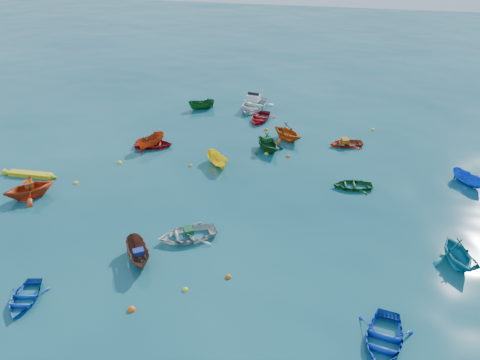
% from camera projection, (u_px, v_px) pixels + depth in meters
% --- Properties ---
extents(ground, '(160.00, 160.00, 0.00)m').
position_uv_depth(ground, '(223.00, 224.00, 29.11)').
color(ground, '#0A3D4C').
rests_on(ground, ground).
extents(dinghy_blue_sw, '(2.54, 3.14, 0.58)m').
position_uv_depth(dinghy_blue_sw, '(25.00, 301.00, 23.37)').
color(dinghy_blue_sw, '#0F49BB').
rests_on(dinghy_blue_sw, ground).
extents(dinghy_white_near, '(4.26, 3.91, 0.72)m').
position_uv_depth(dinghy_white_near, '(187.00, 238.00, 27.91)').
color(dinghy_white_near, beige).
rests_on(dinghy_white_near, ground).
extents(sampan_brown_mid, '(2.58, 3.06, 1.14)m').
position_uv_depth(sampan_brown_mid, '(139.00, 260.00, 26.10)').
color(sampan_brown_mid, brown).
rests_on(sampan_brown_mid, ground).
extents(dinghy_blue_se, '(3.05, 3.87, 0.73)m').
position_uv_depth(dinghy_blue_se, '(383.00, 343.00, 21.09)').
color(dinghy_blue_se, '#0E3EBA').
rests_on(dinghy_blue_se, ground).
extents(dinghy_orange_w, '(4.30, 4.28, 1.71)m').
position_uv_depth(dinghy_orange_w, '(31.00, 197.00, 31.93)').
color(dinghy_orange_w, red).
rests_on(dinghy_orange_w, ground).
extents(sampan_yellow_mid, '(2.58, 2.74, 1.06)m').
position_uv_depth(sampan_yellow_mid, '(218.00, 165.00, 35.95)').
color(sampan_yellow_mid, yellow).
rests_on(sampan_yellow_mid, ground).
extents(dinghy_green_e, '(3.04, 2.38, 0.57)m').
position_uv_depth(dinghy_green_e, '(352.00, 187.00, 33.03)').
color(dinghy_green_e, '#13511D').
rests_on(dinghy_green_e, ground).
extents(dinghy_cyan_se, '(3.22, 3.53, 1.59)m').
position_uv_depth(dinghy_cyan_se, '(455.00, 263.00, 25.94)').
color(dinghy_cyan_se, teal).
rests_on(dinghy_cyan_se, ground).
extents(dinghy_red_nw, '(3.51, 2.83, 0.65)m').
position_uv_depth(dinghy_red_nw, '(154.00, 147.00, 38.74)').
color(dinghy_red_nw, '#A00D11').
rests_on(dinghy_red_nw, ground).
extents(sampan_orange_n, '(2.22, 3.08, 1.12)m').
position_uv_depth(sampan_orange_n, '(152.00, 147.00, 38.78)').
color(sampan_orange_n, '#B93C11').
rests_on(sampan_orange_n, ground).
extents(dinghy_green_n, '(3.93, 3.98, 1.59)m').
position_uv_depth(dinghy_green_n, '(267.00, 150.00, 38.20)').
color(dinghy_green_n, '#11491E').
rests_on(dinghy_green_n, ground).
extents(dinghy_red_ne, '(3.28, 2.77, 0.58)m').
position_uv_depth(dinghy_red_ne, '(346.00, 146.00, 38.98)').
color(dinghy_red_ne, '#B9310F').
rests_on(dinghy_red_ne, ground).
extents(sampan_blue_far, '(2.44, 2.61, 1.00)m').
position_uv_depth(sampan_blue_far, '(467.00, 184.00, 33.45)').
color(sampan_blue_far, blue).
rests_on(sampan_blue_far, ground).
extents(dinghy_red_far, '(2.82, 3.62, 0.69)m').
position_uv_depth(dinghy_red_far, '(260.00, 120.00, 43.71)').
color(dinghy_red_far, '#A10D17').
rests_on(dinghy_red_far, ground).
extents(dinghy_orange_far, '(4.10, 4.02, 1.63)m').
position_uv_depth(dinghy_orange_far, '(287.00, 140.00, 40.00)').
color(dinghy_orange_far, '#BA5011').
rests_on(dinghy_orange_far, ground).
extents(sampan_green_far, '(2.77, 2.19, 1.02)m').
position_uv_depth(sampan_green_far, '(202.00, 109.00, 46.24)').
color(sampan_green_far, '#104616').
rests_on(sampan_green_far, ground).
extents(kayak_yellow, '(4.05, 0.73, 0.41)m').
position_uv_depth(kayak_yellow, '(31.00, 176.00, 34.44)').
color(kayak_yellow, gold).
rests_on(kayak_yellow, ground).
extents(motorboat_white, '(4.07, 5.13, 1.56)m').
position_uv_depth(motorboat_white, '(253.00, 109.00, 46.34)').
color(motorboat_white, silver).
rests_on(motorboat_white, ground).
extents(tarp_green_a, '(0.81, 0.87, 0.34)m').
position_uv_depth(tarp_green_a, '(188.00, 230.00, 27.67)').
color(tarp_green_a, '#134E27').
rests_on(tarp_green_a, dinghy_white_near).
extents(tarp_blue_a, '(0.73, 0.70, 0.28)m').
position_uv_depth(tarp_blue_a, '(139.00, 252.00, 25.63)').
color(tarp_blue_a, navy).
rests_on(tarp_blue_a, sampan_brown_mid).
extents(tarp_orange_a, '(0.89, 0.89, 0.35)m').
position_uv_depth(tarp_orange_a, '(29.00, 184.00, 31.44)').
color(tarp_orange_a, '#B14212').
rests_on(tarp_orange_a, dinghy_orange_w).
extents(tarp_green_b, '(0.88, 0.86, 0.34)m').
position_uv_depth(tarp_green_b, '(267.00, 139.00, 37.79)').
color(tarp_green_b, '#10431C').
rests_on(tarp_green_b, dinghy_green_n).
extents(tarp_orange_b, '(0.72, 0.83, 0.34)m').
position_uv_depth(tarp_orange_b, '(345.00, 141.00, 38.74)').
color(tarp_orange_b, '#B35F12').
rests_on(tarp_orange_b, dinghy_red_ne).
extents(buoy_or_a, '(0.39, 0.39, 0.39)m').
position_uv_depth(buoy_or_a, '(132.00, 310.00, 22.85)').
color(buoy_or_a, '#F0540D').
rests_on(buoy_or_a, ground).
extents(buoy_ye_a, '(0.29, 0.29, 0.29)m').
position_uv_depth(buoy_ye_a, '(185.00, 290.00, 24.06)').
color(buoy_ye_a, yellow).
rests_on(buoy_ye_a, ground).
extents(buoy_or_b, '(0.33, 0.33, 0.33)m').
position_uv_depth(buoy_or_b, '(228.00, 277.00, 24.89)').
color(buoy_or_b, '#D04F0B').
rests_on(buoy_or_b, ground).
extents(buoy_ye_b, '(0.33, 0.33, 0.33)m').
position_uv_depth(buoy_ye_b, '(76.00, 183.00, 33.53)').
color(buoy_ye_b, yellow).
rests_on(buoy_ye_b, ground).
extents(buoy_or_c, '(0.30, 0.30, 0.30)m').
position_uv_depth(buoy_or_c, '(190.00, 166.00, 35.83)').
color(buoy_or_c, orange).
rests_on(buoy_or_c, ground).
extents(buoy_ye_c, '(0.35, 0.35, 0.35)m').
position_uv_depth(buoy_ye_c, '(267.00, 154.00, 37.59)').
color(buoy_ye_c, yellow).
rests_on(buoy_ye_c, ground).
extents(buoy_or_d, '(0.33, 0.33, 0.33)m').
position_uv_depth(buoy_or_d, '(288.00, 157.00, 37.19)').
color(buoy_or_d, '#D6500B').
rests_on(buoy_or_d, ground).
extents(buoy_ye_d, '(0.36, 0.36, 0.36)m').
position_uv_depth(buoy_ye_d, '(120.00, 163.00, 36.26)').
color(buoy_ye_d, yellow).
rests_on(buoy_ye_d, ground).
extents(buoy_or_e, '(0.38, 0.38, 0.38)m').
position_uv_depth(buoy_or_e, '(266.00, 130.00, 41.72)').
color(buoy_or_e, orange).
rests_on(buoy_or_e, ground).
extents(buoy_ye_e, '(0.30, 0.30, 0.30)m').
position_uv_depth(buoy_ye_e, '(373.00, 130.00, 41.76)').
color(buoy_ye_e, yellow).
rests_on(buoy_ye_e, ground).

